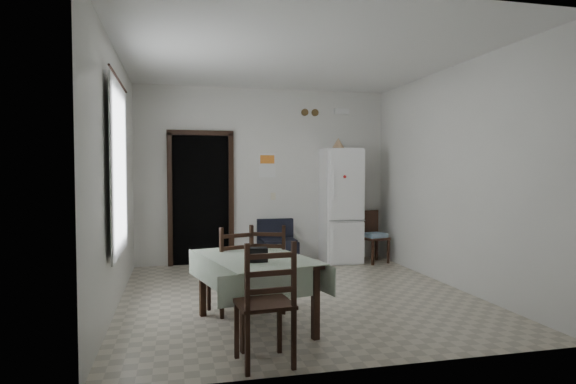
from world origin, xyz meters
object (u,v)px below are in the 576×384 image
(corner_chair, at_px, (375,237))
(dining_table, at_px, (255,292))
(fridge, at_px, (341,206))
(navy_seat, at_px, (278,242))
(dining_chair_far_right, at_px, (270,266))
(dining_chair_far_left, at_px, (230,268))
(dining_chair_near_head, at_px, (264,302))

(corner_chair, height_order, dining_table, corner_chair)
(dining_table, bearing_deg, fridge, 42.83)
(fridge, height_order, navy_seat, fridge)
(dining_table, distance_m, dining_chair_far_right, 0.64)
(corner_chair, bearing_deg, dining_chair_far_left, -153.59)
(dining_table, relative_size, dining_chair_far_left, 1.41)
(dining_chair_far_right, bearing_deg, fridge, -104.45)
(corner_chair, bearing_deg, dining_table, -145.22)
(dining_chair_near_head, bearing_deg, dining_chair_far_right, -108.25)
(navy_seat, height_order, dining_chair_near_head, dining_chair_near_head)
(navy_seat, xyz_separation_m, dining_chair_far_right, (-0.60, -2.44, 0.11))
(corner_chair, bearing_deg, dining_chair_far_right, -148.44)
(corner_chair, height_order, dining_chair_far_left, dining_chair_far_left)
(fridge, bearing_deg, navy_seat, -176.28)
(dining_table, relative_size, dining_chair_far_right, 1.41)
(dining_table, bearing_deg, dining_chair_far_right, 50.73)
(fridge, height_order, corner_chair, fridge)
(dining_table, distance_m, dining_chair_near_head, 0.93)
(dining_chair_near_head, bearing_deg, dining_chair_far_left, -91.17)
(fridge, height_order, dining_chair_far_right, fridge)
(dining_chair_far_left, bearing_deg, dining_chair_far_right, 162.14)
(corner_chair, relative_size, dining_table, 0.64)
(corner_chair, bearing_deg, dining_chair_near_head, -138.20)
(navy_seat, height_order, dining_chair_far_left, dining_chair_far_left)
(fridge, xyz_separation_m, dining_chair_far_right, (-1.68, -2.44, -0.47))
(dining_chair_far_right, height_order, dining_chair_near_head, dining_chair_near_head)
(fridge, distance_m, dining_table, 3.62)
(dining_chair_near_head, bearing_deg, fridge, -122.69)
(dining_table, height_order, dining_chair_far_right, dining_chair_far_right)
(dining_table, xyz_separation_m, dining_chair_far_right, (0.26, 0.56, 0.13))
(fridge, xyz_separation_m, dining_table, (-1.94, -3.00, -0.60))
(corner_chair, relative_size, dining_chair_far_left, 0.91)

